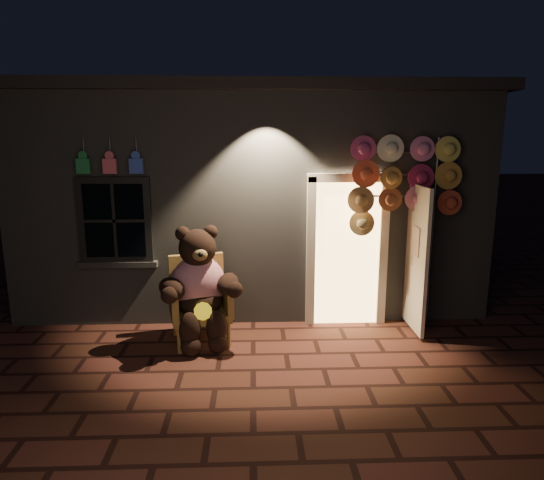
{
  "coord_description": "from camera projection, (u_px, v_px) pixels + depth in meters",
  "views": [
    {
      "loc": [
        0.02,
        -5.25,
        2.69
      ],
      "look_at": [
        0.26,
        1.0,
        1.35
      ],
      "focal_mm": 32.0,
      "sensor_mm": 36.0,
      "label": 1
    }
  ],
  "objects": [
    {
      "name": "teddy_bear",
      "position": [
        199.0,
        287.0,
        6.29
      ],
      "size": [
        1.11,
        0.98,
        1.57
      ],
      "rotation": [
        0.0,
        0.0,
        0.24
      ],
      "color": "#AF123B",
      "rests_on": "ground"
    },
    {
      "name": "ground",
      "position": [
        253.0,
        370.0,
        5.69
      ],
      "size": [
        60.0,
        60.0,
        0.0
      ],
      "primitive_type": "plane",
      "color": "#532720",
      "rests_on": "ground"
    },
    {
      "name": "wicker_armchair",
      "position": [
        199.0,
        299.0,
        6.47
      ],
      "size": [
        0.91,
        0.85,
        1.13
      ],
      "rotation": [
        0.0,
        0.0,
        0.24
      ],
      "color": "#AF8444",
      "rests_on": "ground"
    },
    {
      "name": "shop_building",
      "position": [
        252.0,
        188.0,
        9.22
      ],
      "size": [
        7.3,
        5.95,
        3.51
      ],
      "color": "slate",
      "rests_on": "ground"
    },
    {
      "name": "hat_rack",
      "position": [
        404.0,
        180.0,
        6.58
      ],
      "size": [
        1.53,
        0.22,
        2.7
      ],
      "color": "#59595E",
      "rests_on": "ground"
    }
  ]
}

